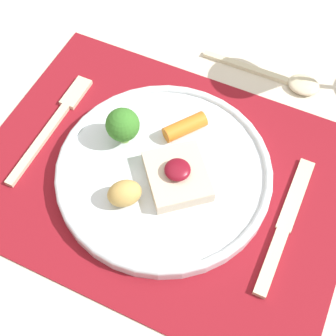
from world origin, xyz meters
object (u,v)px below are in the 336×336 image
(dinner_plate, at_px, (166,170))
(knife, at_px, (282,233))
(fork, at_px, (56,120))
(spoon, at_px, (288,80))

(dinner_plate, xyz_separation_m, knife, (0.17, -0.02, -0.01))
(dinner_plate, distance_m, fork, 0.18)
(fork, xyz_separation_m, knife, (0.35, -0.03, 0.00))
(dinner_plate, xyz_separation_m, fork, (-0.18, 0.01, -0.01))
(dinner_plate, relative_size, knife, 1.42)
(dinner_plate, height_order, spoon, dinner_plate)
(dinner_plate, distance_m, spoon, 0.25)
(fork, height_order, knife, knife)
(dinner_plate, height_order, fork, dinner_plate)
(dinner_plate, height_order, knife, dinner_plate)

